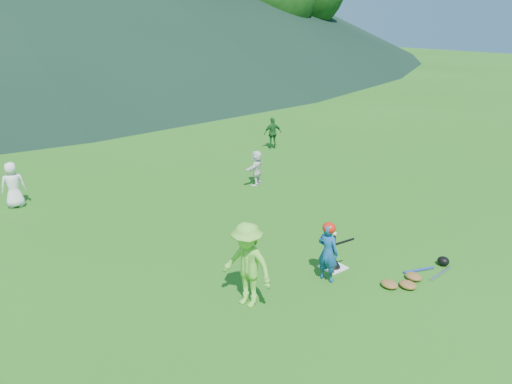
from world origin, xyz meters
The scene contains 12 objects.
ground centered at (0.00, 0.00, 0.00)m, with size 120.00×120.00×0.00m, color #245C15.
home_plate centered at (0.00, 0.00, 0.01)m, with size 0.45×0.45×0.02m, color silver.
baseball centered at (0.00, 0.00, 0.74)m, with size 0.08×0.08×0.08m, color white.
batter_child centered at (-0.45, -0.26, 0.58)m, with size 0.42×0.28×1.15m, color #144B8F.
adult_coach centered at (-2.14, -0.01, 0.76)m, with size 0.98×0.57×1.52m, color #6DC73A.
fielder_a centered at (-4.12, 7.46, 0.61)m, with size 0.59×0.39×1.21m, color white.
fielder_c centered at (5.07, 7.98, 0.58)m, with size 0.68×0.29×1.17m, color #1A5621.
fielder_d centered at (1.97, 4.99, 0.52)m, with size 0.97×0.31×1.04m, color white.
batting_tee centered at (0.00, 0.00, 0.13)m, with size 0.30×0.30×0.68m.
batter_gear centered at (-0.42, -0.26, 1.04)m, with size 0.73×0.26×0.51m.
equipment_pile centered at (0.87, -1.29, 0.07)m, with size 1.80×0.56×0.19m.
outfield_fence centered at (0.00, 28.00, 0.70)m, with size 70.07×0.08×1.33m.
Camera 1 is at (-6.66, -6.05, 4.77)m, focal length 35.00 mm.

